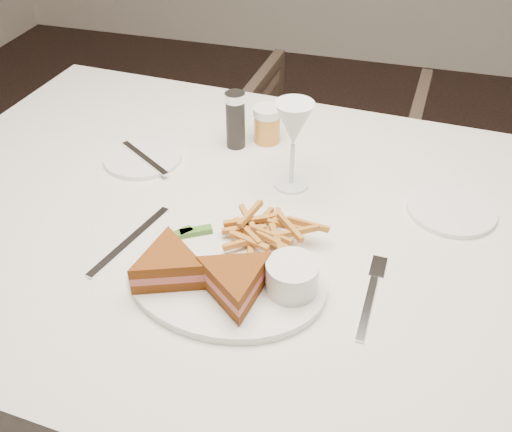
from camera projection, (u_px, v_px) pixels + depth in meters
name	position (u px, v px, depth m)	size (l,w,h in m)	color
table	(262.00, 353.00, 1.25)	(1.42, 0.94, 0.75)	silver
chair_far	(329.00, 151.00, 2.04)	(0.60, 0.56, 0.61)	#4B3A2E
table_setting	(249.00, 223.00, 0.96)	(0.78, 0.62, 0.18)	white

